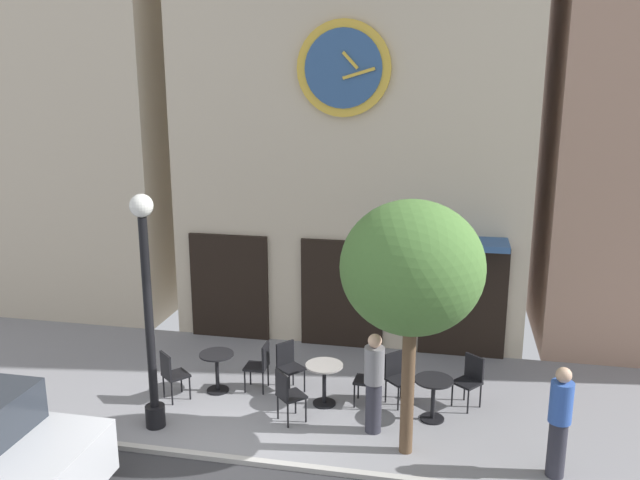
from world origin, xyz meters
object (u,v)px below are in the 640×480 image
object	(u,v)px
street_tree	(412,269)
cafe_chair_corner	(288,363)
cafe_chair_curbside	(261,363)
pedestrian_grey	(374,382)
cafe_table_near_curb	(433,392)
street_lamp	(149,313)
cafe_chair_outer	(470,377)
pedestrian_blue	(559,421)
cafe_table_center_left	(217,366)
cafe_chair_left_end	(171,372)
cafe_chair_facing_street	(397,374)
cafe_chair_facing_wall	(287,393)
cafe_table_center	(324,377)
cafe_chair_under_awning	(371,377)

from	to	relation	value
street_tree	cafe_chair_corner	distance (m)	3.64
cafe_chair_curbside	pedestrian_grey	world-z (taller)	pedestrian_grey
cafe_chair_corner	cafe_table_near_curb	bearing A→B (deg)	-12.13
street_lamp	cafe_chair_outer	bearing A→B (deg)	19.06
cafe_chair_corner	cafe_chair_outer	bearing A→B (deg)	1.09
street_lamp	cafe_table_near_curb	size ratio (longest dim) A/B	5.30
pedestrian_blue	pedestrian_grey	bearing A→B (deg)	165.79
cafe_table_center_left	cafe_chair_left_end	bearing A→B (deg)	-143.73
cafe_chair_corner	cafe_chair_facing_street	xyz separation A→B (m)	(1.96, -0.07, 0.00)
street_lamp	pedestrian_grey	bearing A→B (deg)	8.88
cafe_chair_facing_street	pedestrian_grey	size ratio (longest dim) A/B	0.54
cafe_chair_outer	cafe_chair_facing_street	distance (m)	1.25
cafe_chair_facing_street	cafe_chair_facing_wall	bearing A→B (deg)	-148.28
street_tree	pedestrian_blue	distance (m)	2.96
street_lamp	pedestrian_blue	xyz separation A→B (m)	(6.19, -0.14, -1.09)
pedestrian_blue	street_lamp	bearing A→B (deg)	178.75
street_tree	pedestrian_grey	bearing A→B (deg)	139.07
cafe_table_near_curb	pedestrian_blue	size ratio (longest dim) A/B	0.43
cafe_chair_left_end	cafe_chair_facing_street	distance (m)	3.94
cafe_chair_outer	cafe_chair_facing_wall	bearing A→B (deg)	-158.18
cafe_chair_outer	cafe_chair_facing_wall	world-z (taller)	same
cafe_table_center	cafe_chair_left_end	size ratio (longest dim) A/B	0.83
cafe_chair_left_end	cafe_chair_corner	bearing A→B (deg)	22.38
cafe_chair_left_end	pedestrian_blue	size ratio (longest dim) A/B	0.54
cafe_chair_facing_street	pedestrian_grey	world-z (taller)	pedestrian_grey
cafe_table_near_curb	cafe_chair_facing_wall	world-z (taller)	cafe_chair_facing_wall
street_lamp	cafe_chair_under_awning	world-z (taller)	street_lamp
cafe_chair_facing_street	cafe_table_near_curb	bearing A→B (deg)	-37.45
cafe_chair_left_end	cafe_table_near_curb	bearing A→B (deg)	2.87
cafe_chair_left_end	cafe_chair_curbside	bearing A→B (deg)	25.62
cafe_table_near_curb	cafe_chair_under_awning	world-z (taller)	cafe_chair_under_awning
cafe_chair_left_end	street_lamp	bearing A→B (deg)	-83.87
street_lamp	cafe_chair_outer	xyz separation A→B (m)	(5.03, 1.74, -1.43)
street_tree	cafe_chair_outer	bearing A→B (deg)	59.95
cafe_chair_curbside	cafe_chair_facing_wall	world-z (taller)	same
pedestrian_blue	pedestrian_grey	size ratio (longest dim) A/B	1.00
cafe_chair_facing_street	pedestrian_blue	distance (m)	3.00
cafe_chair_left_end	cafe_chair_curbside	size ratio (longest dim) A/B	1.00
street_tree	pedestrian_grey	size ratio (longest dim) A/B	2.33
street_lamp	cafe_chair_curbside	bearing A→B (deg)	49.85
pedestrian_blue	cafe_chair_corner	bearing A→B (deg)	157.53
cafe_table_center	cafe_chair_outer	size ratio (longest dim) A/B	0.83
cafe_chair_outer	cafe_chair_facing_street	bearing A→B (deg)	-174.07
street_lamp	cafe_table_center	distance (m)	3.20
cafe_table_near_curb	cafe_chair_under_awning	distance (m)	1.11
street_lamp	cafe_chair_curbside	size ratio (longest dim) A/B	4.28
pedestrian_blue	pedestrian_grey	distance (m)	2.78
cafe_chair_left_end	cafe_chair_facing_street	bearing A→B (deg)	10.50
street_lamp	cafe_table_near_curb	distance (m)	4.79
cafe_table_center	cafe_chair_facing_street	distance (m)	1.27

